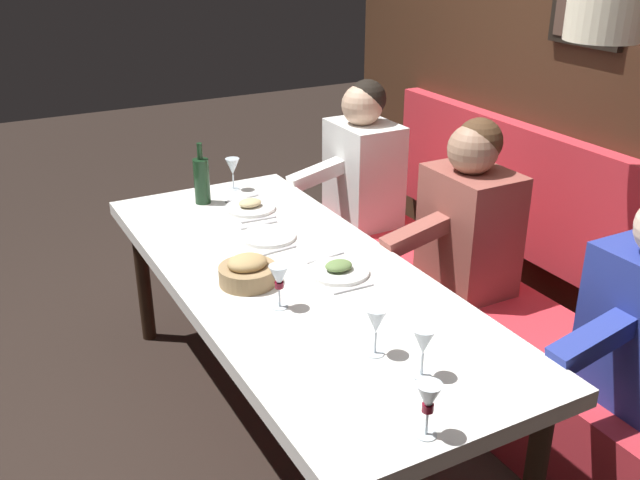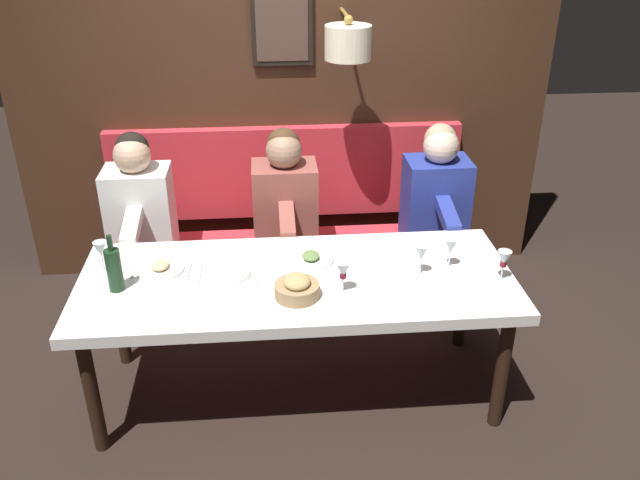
% 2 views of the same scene
% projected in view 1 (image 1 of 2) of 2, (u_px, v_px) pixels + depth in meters
% --- Properties ---
extents(ground_plane, '(12.00, 12.00, 0.00)m').
position_uv_depth(ground_plane, '(296.00, 426.00, 3.12)').
color(ground_plane, black).
extents(dining_table, '(0.90, 2.23, 0.74)m').
position_uv_depth(dining_table, '(294.00, 288.00, 2.84)').
color(dining_table, white).
rests_on(dining_table, ground_plane).
extents(banquette_bench, '(0.52, 2.43, 0.45)m').
position_uv_depth(banquette_bench, '(463.00, 330.00, 3.41)').
color(banquette_bench, red).
rests_on(banquette_bench, ground_plane).
extents(back_wall_panel, '(0.59, 3.63, 2.90)m').
position_uv_depth(back_wall_panel, '(588.00, 76.00, 3.19)').
color(back_wall_panel, '#422819').
rests_on(back_wall_panel, ground_plane).
extents(diner_near, '(0.60, 0.40, 0.79)m').
position_uv_depth(diner_near, '(469.00, 213.00, 3.19)').
color(diner_near, '#934C42').
rests_on(diner_near, banquette_bench).
extents(diner_middle, '(0.60, 0.40, 0.79)m').
position_uv_depth(diner_middle, '(363.00, 158.00, 3.91)').
color(diner_middle, white).
rests_on(diner_middle, banquette_bench).
extents(place_setting_0, '(0.24, 0.32, 0.05)m').
position_uv_depth(place_setting_0, '(250.00, 206.00, 3.42)').
color(place_setting_0, white).
rests_on(place_setting_0, dining_table).
extents(place_setting_1, '(0.24, 0.31, 0.05)m').
position_uv_depth(place_setting_1, '(339.00, 270.00, 2.81)').
color(place_setting_1, white).
rests_on(place_setting_1, dining_table).
extents(place_setting_2, '(0.24, 0.31, 0.01)m').
position_uv_depth(place_setting_2, '(268.00, 237.00, 3.12)').
color(place_setting_2, silver).
rests_on(place_setting_2, dining_table).
extents(wine_glass_0, '(0.07, 0.07, 0.16)m').
position_uv_depth(wine_glass_0, '(279.00, 278.00, 2.52)').
color(wine_glass_0, silver).
rests_on(wine_glass_0, dining_table).
extents(wine_glass_1, '(0.07, 0.07, 0.16)m').
position_uv_depth(wine_glass_1, '(428.00, 400.00, 1.89)').
color(wine_glass_1, silver).
rests_on(wine_glass_1, dining_table).
extents(wine_glass_2, '(0.07, 0.07, 0.16)m').
position_uv_depth(wine_glass_2, '(233.00, 168.00, 3.63)').
color(wine_glass_2, silver).
rests_on(wine_glass_2, dining_table).
extents(wine_glass_3, '(0.07, 0.07, 0.16)m').
position_uv_depth(wine_glass_3, '(423.00, 343.00, 2.14)').
color(wine_glass_3, silver).
rests_on(wine_glass_3, dining_table).
extents(wine_glass_4, '(0.07, 0.07, 0.16)m').
position_uv_depth(wine_glass_4, '(376.00, 322.00, 2.24)').
color(wine_glass_4, silver).
rests_on(wine_glass_4, dining_table).
extents(wine_bottle, '(0.08, 0.08, 0.30)m').
position_uv_depth(wine_bottle, '(202.00, 180.00, 3.46)').
color(wine_bottle, '#19381E').
rests_on(wine_bottle, dining_table).
extents(bread_bowl, '(0.22, 0.22, 0.12)m').
position_uv_depth(bread_bowl, '(248.00, 272.00, 2.72)').
color(bread_bowl, '#9E7F56').
rests_on(bread_bowl, dining_table).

